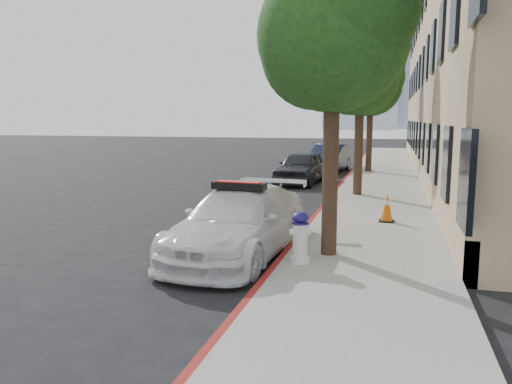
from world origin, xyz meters
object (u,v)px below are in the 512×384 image
object	(u,v)px
parked_car_far	(329,158)
fire_hydrant	(300,238)
parked_car_mid	(301,167)
police_car	(239,222)
traffic_cone	(387,208)

from	to	relation	value
parked_car_far	fire_hydrant	distance (m)	17.38
fire_hydrant	parked_car_mid	bearing A→B (deg)	88.36
parked_car_far	parked_car_mid	bearing A→B (deg)	-88.53
fire_hydrant	police_car	bearing A→B (deg)	141.28
parked_car_far	police_car	bearing A→B (deg)	-81.20
parked_car_mid	police_car	bearing A→B (deg)	-80.76
parked_car_mid	parked_car_far	distance (m)	5.03
parked_car_mid	parked_car_far	bearing A→B (deg)	88.75
police_car	fire_hydrant	xyz separation A→B (m)	(1.37, -0.70, -0.08)
parked_car_far	traffic_cone	xyz separation A→B (m)	(3.08, -13.11, -0.21)
police_car	traffic_cone	distance (m)	4.52
parked_car_mid	traffic_cone	xyz separation A→B (m)	(3.65, -8.11, -0.19)
parked_car_mid	parked_car_far	world-z (taller)	parked_car_far
parked_car_mid	traffic_cone	distance (m)	8.90
police_car	traffic_cone	world-z (taller)	police_car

